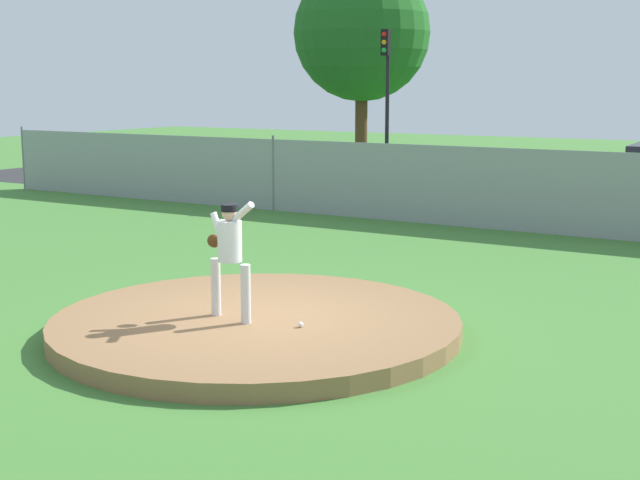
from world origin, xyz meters
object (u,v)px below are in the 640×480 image
at_px(traffic_light_near, 386,78).
at_px(pitcher_youth, 229,249).
at_px(baseball, 300,325).
at_px(traffic_cone_orange, 269,191).

bearing_deg(traffic_light_near, pitcher_youth, -69.01).
bearing_deg(baseball, pitcher_youth, -173.18).
xyz_separation_m(pitcher_youth, traffic_cone_orange, (-7.49, 11.99, -0.93)).
xyz_separation_m(traffic_cone_orange, traffic_light_near, (0.08, 7.31, 3.28)).
xyz_separation_m(pitcher_youth, baseball, (1.02, 0.12, -0.91)).
height_order(traffic_cone_orange, traffic_light_near, traffic_light_near).
distance_m(baseball, traffic_light_near, 21.20).
bearing_deg(pitcher_youth, traffic_cone_orange, 121.99).
bearing_deg(baseball, traffic_cone_orange, 125.65).
height_order(pitcher_youth, traffic_cone_orange, pitcher_youth).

